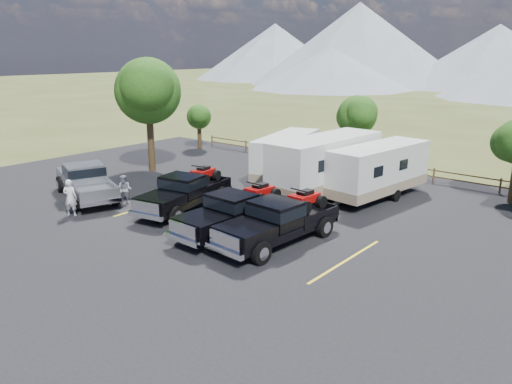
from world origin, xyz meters
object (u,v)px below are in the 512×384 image
Objects in this scene: tree_big_nw at (148,91)px; rig_center at (236,211)px; trailer_right at (378,171)px; person_b at (125,190)px; trailer_center at (325,165)px; rig_left at (186,191)px; rig_right at (279,220)px; person_a at (70,198)px; pickup_silver at (86,181)px; trailer_left at (287,157)px.

rig_center is (12.93, -5.47, -4.52)m from tree_big_nw.
trailer_right is 5.46× the size of person_b.
trailer_center reaches higher than person_b.
rig_left is 1.00× the size of rig_right.
rig_right is 10.10m from person_b.
trailer_center is 11.45m from person_b.
person_a is at bearing -122.37° from trailer_right.
person_a is (2.12, -2.22, -0.08)m from pickup_silver.
rig_left is at bearing -117.18° from trailer_center.
rig_left reaches higher than pickup_silver.
tree_big_nw reaches higher than trailer_left.
trailer_center is at bearing 93.14° from rig_center.
rig_right is 3.45× the size of person_a.
person_a is (-10.47, -3.88, -0.09)m from rig_right.
rig_left reaches higher than person_a.
person_b is at bearing -127.83° from trailer_center.
trailer_center is 5.14× the size of person_a.
rig_center is 0.97× the size of rig_right.
rig_left is 6.28m from pickup_silver.
trailer_right is 16.66m from pickup_silver.
person_b is at bearing -167.27° from rig_left.
pickup_silver is (-5.85, -2.29, 0.01)m from rig_left.
person_a is at bearing -121.96° from trailer_left.
trailer_right reaches higher than person_b.
person_b is at bearing -49.30° from tree_big_nw.
rig_center is 10.34m from pickup_silver.
rig_left is at bearing -106.84° from trailer_left.
trailer_center is at bearing 152.11° from pickup_silver.
trailer_center is at bearing 11.32° from tree_big_nw.
trailer_right is at bearing 14.33° from tree_big_nw.
rig_right reaches higher than pickup_silver.
tree_big_nw is at bearing 98.40° from person_b.
rig_right is 0.67× the size of trailer_center.
rig_center is 3.97× the size of person_b.
trailer_right reaches higher than rig_right.
person_b is (-10.06, -0.86, -0.24)m from rig_right.
pickup_silver is (-10.03, -9.40, -0.76)m from trailer_center.
tree_big_nw is 16.74m from rig_right.
pickup_silver is at bearing -134.35° from trailer_left.
trailer_right is (15.37, 3.92, -3.94)m from tree_big_nw.
trailer_center is 1.12× the size of trailer_right.
tree_big_nw is 10.49m from trailer_left.
rig_right is 12.70m from pickup_silver.
trailer_center reaches higher than rig_left.
rig_left is at bearing -122.10° from trailer_right.
trailer_left reaches higher than person_b.
trailer_right is (6.84, 8.49, 0.58)m from rig_left.
pickup_silver is at bearing -133.60° from trailer_center.
trailer_left is 0.95× the size of trailer_right.
trailer_left reaches higher than rig_right.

